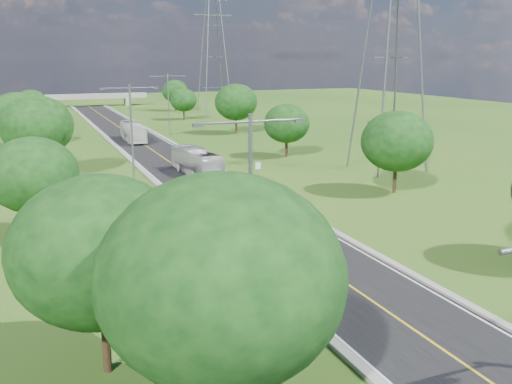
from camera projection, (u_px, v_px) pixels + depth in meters
ground at (158, 155)px, 75.62m from camera, size 260.00×260.00×0.00m
road at (149, 148)px, 81.01m from camera, size 8.00×150.00×0.06m
curb_left at (118, 149)px, 79.42m from camera, size 0.50×150.00×0.22m
curb_right at (178, 146)px, 82.57m from camera, size 0.50×150.00×0.22m
speed_limit_sign at (258, 170)px, 57.37m from camera, size 0.55×0.09×2.40m
overpass at (88, 97)px, 147.02m from camera, size 30.00×3.00×3.20m
streetlight_near_left at (251, 194)px, 28.84m from camera, size 5.90×0.25×10.00m
streetlight_mid_left at (131, 124)px, 58.53m from camera, size 5.90×0.25×10.00m
streetlight_far_right at (168, 99)px, 92.65m from camera, size 5.90×0.25×10.00m
power_tower_near at (392, 44)px, 62.52m from camera, size 9.00×6.40×28.00m
power_tower_far at (213, 50)px, 131.46m from camera, size 9.00×6.40×28.00m
tree_la at (100, 251)px, 22.44m from camera, size 7.14×7.14×8.30m
tree_lb at (33, 175)px, 39.84m from camera, size 6.30×6.30×7.33m
tree_lc at (37, 126)px, 59.78m from camera, size 7.56×7.56×8.79m
tree_ld at (16, 112)px, 80.77m from camera, size 6.72×6.72×7.82m
tree_le at (31, 104)px, 103.43m from camera, size 5.88×5.88×6.84m
tree_lf at (221, 278)px, 18.01m from camera, size 7.98×7.98×9.28m
tree_rb at (397, 141)px, 53.40m from camera, size 6.72×6.72×7.82m
tree_rc at (287, 123)px, 72.97m from camera, size 5.88×5.88×6.84m
tree_rd at (236, 102)px, 95.08m from camera, size 7.14×7.14×8.30m
tree_re at (183, 100)px, 116.03m from camera, size 5.46×5.46×6.35m
tree_rf at (175, 91)px, 135.17m from camera, size 6.30×6.30×7.33m
bus_outbound at (196, 162)px, 61.98m from camera, size 3.16×10.55×2.90m
bus_inbound at (133, 132)px, 86.76m from camera, size 2.68×10.48×2.90m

